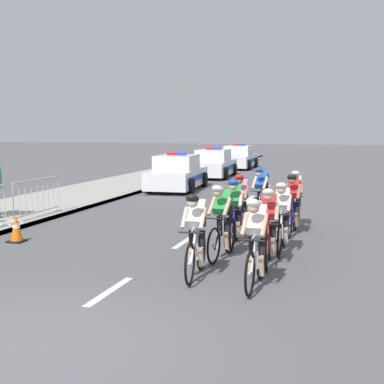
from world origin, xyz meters
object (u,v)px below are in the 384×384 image
Objects in this scene: police_car_nearest at (177,174)px; cyclist_ninth at (261,193)px; cyclist_fifth at (234,211)px; police_car_third at (239,158)px; traffic_cone_near at (16,229)px; cyclist_eighth at (293,203)px; cyclist_seventh at (241,203)px; cyclist_tenth at (295,198)px; cyclist_third at (222,220)px; cyclist_second at (256,241)px; cyclist_fourth at (268,225)px; cyclist_lead at (196,234)px; cyclist_sixth at (282,216)px; police_car_second at (214,164)px; crowd_barrier_rear at (37,198)px.

cyclist_ninth is at bearing -54.02° from police_car_nearest.
police_car_third is (-4.69, 22.40, -0.11)m from cyclist_fifth.
cyclist_eighth is at bearing 24.83° from traffic_cone_near.
traffic_cone_near is at bearing -90.53° from police_car_third.
cyclist_seventh is at bearing -160.57° from cyclist_eighth.
cyclist_tenth is at bearing -73.73° from police_car_third.
police_car_nearest reaches higher than cyclist_third.
cyclist_third is at bearing -89.07° from cyclist_fifth.
police_car_third is (-4.71, 18.94, -0.11)m from cyclist_ninth.
cyclist_second and cyclist_fifth have the same top height.
cyclist_third is at bearing -86.77° from cyclist_seventh.
police_car_third reaches higher than cyclist_fourth.
cyclist_lead is 1.00× the size of cyclist_fifth.
cyclist_sixth is 0.39× the size of police_car_third.
cyclist_ninth is at bearing 145.12° from cyclist_tenth.
cyclist_fourth is 0.38× the size of police_car_second.
police_car_second is (-4.60, 18.68, -0.11)m from cyclist_lead.
police_car_second is 1.01× the size of police_car_third.
cyclist_lead reaches higher than crowd_barrier_rear.
crowd_barrier_rear is at bearing -93.86° from police_car_third.
police_car_third is (-5.69, 23.90, -0.11)m from cyclist_fourth.
cyclist_tenth reaches higher than crowd_barrier_rear.
cyclist_third is 4.68m from cyclist_ninth.
cyclist_ninth is (-0.01, 4.68, 0.00)m from cyclist_third.
cyclist_second is 5.72m from cyclist_tenth.
cyclist_sixth is 2.69× the size of traffic_cone_near.
cyclist_seventh is at bearing -72.75° from police_car_second.
cyclist_fourth is 1.00× the size of cyclist_fifth.
cyclist_eighth is 10.08m from police_car_nearest.
cyclist_sixth is 0.38× the size of police_car_nearest.
police_car_nearest reaches higher than cyclist_second.
police_car_second is (-5.74, 13.26, -0.11)m from cyclist_tenth.
cyclist_seventh is 5.36m from traffic_cone_near.
cyclist_second is 2.03m from cyclist_third.
cyclist_lead is 0.39× the size of police_car_third.
cyclist_eighth is 2.07m from cyclist_ninth.
cyclist_ninth is 1.00× the size of cyclist_tenth.
cyclist_lead and cyclist_ninth have the same top height.
cyclist_ninth is at bearing 105.99° from cyclist_sixth.
cyclist_eighth and cyclist_tenth have the same top height.
police_car_second is at bearing 106.36° from cyclist_fifth.
cyclist_eighth is at bearing -58.22° from cyclist_ninth.
cyclist_fifth and cyclist_tenth have the same top height.
cyclist_fifth is 16.67m from police_car_second.
cyclist_second and cyclist_ninth have the same top height.
cyclist_sixth is 1.00× the size of cyclist_tenth.
crowd_barrier_rear is at bearing -95.57° from police_car_second.
traffic_cone_near is at bearing -155.17° from cyclist_eighth.
cyclist_third is 0.38× the size of police_car_second.
cyclist_seventh is (-1.15, 4.25, 0.00)m from cyclist_second.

